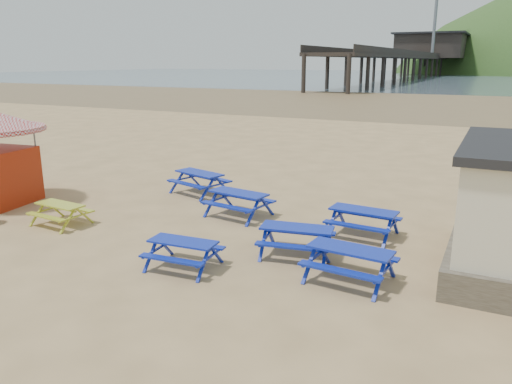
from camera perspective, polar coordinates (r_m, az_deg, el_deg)
The scene contains 11 objects.
ground at distance 15.16m, azimuth -5.75°, elevation -4.55°, with size 400.00×400.00×0.00m, color tan.
wet_sand at distance 67.72m, azimuth 19.90°, elevation 9.66°, with size 400.00×400.00×0.00m, color olive.
sea at distance 182.34m, azimuth 24.29°, elevation 11.91°, with size 400.00×400.00×0.00m, color #4A5D6A.
picnic_table_blue_a at distance 19.42m, azimuth -6.46°, elevation 1.05°, with size 2.37×2.10×0.84m.
picnic_table_blue_b at distance 16.48m, azimuth -1.99°, elevation -1.39°, with size 2.18×1.85×0.82m.
picnic_table_blue_c at distance 14.96m, azimuth 12.13°, elevation -3.46°, with size 2.02×1.68×0.80m.
picnic_table_blue_d at distance 12.57m, azimuth -8.30°, elevation -7.04°, with size 1.79×1.48×0.71m.
picnic_table_blue_e at distance 11.92m, azimuth 10.65°, elevation -8.13°, with size 2.07×1.72×0.81m.
picnic_table_blue_f at distance 13.24m, azimuth 4.67°, elevation -5.60°, with size 2.12×1.82×0.79m.
picnic_table_yellow at distance 16.78m, azimuth -21.40°, elevation -2.38°, with size 1.72×1.43×0.68m.
pier at distance 192.06m, azimuth 19.08°, elevation 14.11°, with size 24.00×220.00×39.29m.
Camera 1 is at (7.63, -12.11, 4.99)m, focal length 35.00 mm.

